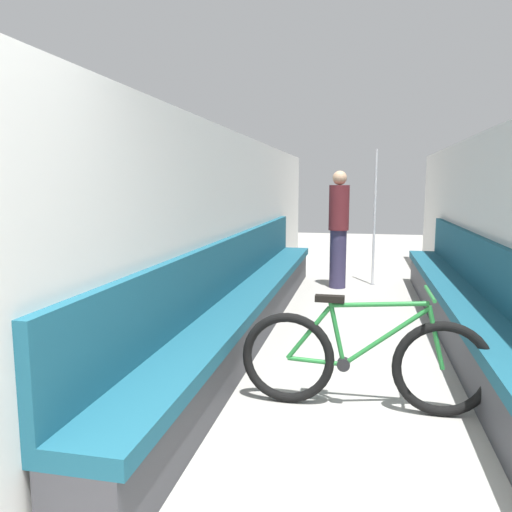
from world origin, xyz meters
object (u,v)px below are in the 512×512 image
Objects in this scene: grab_pole_near at (374,220)px; bicycle at (362,361)px; bench_seat_row_left at (250,301)px; bench_seat_row_right at (468,312)px; passenger_standing at (339,228)px.

bicycle is at bearing -91.97° from grab_pole_near.
bench_seat_row_right is (2.15, 0.00, 0.00)m from bench_seat_row_left.
bicycle is at bearing -54.34° from bench_seat_row_left.
bench_seat_row_right is at bearing 0.00° from bench_seat_row_left.
passenger_standing is at bearing 85.67° from bicycle.
bicycle is 0.82× the size of grab_pole_near.
bench_seat_row_left is 3.93× the size of bicycle.
passenger_standing is at bearing 118.28° from bench_seat_row_right.
bench_seat_row_right is at bearing -73.81° from grab_pole_near.
bench_seat_row_left is 1.00× the size of bench_seat_row_right.
bicycle is 4.55m from grab_pole_near.
grab_pole_near is (-0.84, 2.88, 0.68)m from bench_seat_row_right.
grab_pole_near reaches higher than bicycle.
grab_pole_near is (0.15, 4.50, 0.67)m from bicycle.
grab_pole_near is at bearing 106.19° from bench_seat_row_right.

